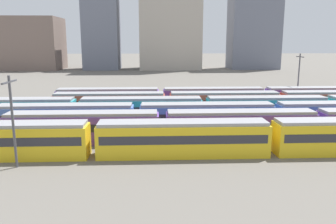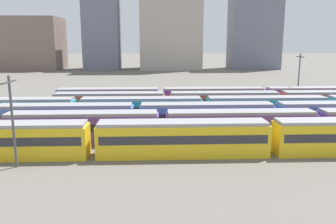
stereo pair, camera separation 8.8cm
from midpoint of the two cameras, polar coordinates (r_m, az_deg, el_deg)
ground_plane at (r=49.88m, az=-12.06°, el=-2.40°), size 600.00×600.00×0.00m
train_track_0 at (r=38.22m, az=16.82°, el=-4.01°), size 74.70×3.06×3.75m
train_track_1 at (r=45.72m, az=23.55°, el=-1.95°), size 74.70×3.06×3.75m
train_track_2 at (r=49.10m, az=17.43°, el=-0.62°), size 74.70×3.06×3.75m
train_track_3 at (r=51.86m, az=6.11°, el=0.49°), size 74.70×3.06×3.75m
train_track_4 at (r=64.18m, az=26.14°, el=1.51°), size 93.60×3.06×3.75m
train_track_5 at (r=64.78m, az=15.88°, el=2.34°), size 74.70×3.06×3.75m
catenary_pole_0 at (r=35.25m, az=-24.44°, el=-0.75°), size 0.24×3.20×8.86m
catenary_pole_1 at (r=69.50m, az=20.98°, el=5.52°), size 0.24×3.20×9.69m
distant_building_0 at (r=161.25m, az=-22.36°, el=10.48°), size 28.87×20.28×21.93m
distant_building_1 at (r=153.55m, az=-10.88°, el=12.54°), size 14.81×15.59×29.54m
distant_building_2 at (r=152.86m, az=0.42°, el=17.25°), size 25.94×19.27×53.51m
distant_building_3 at (r=158.46m, az=14.23°, el=14.41°), size 20.93×14.32×40.83m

